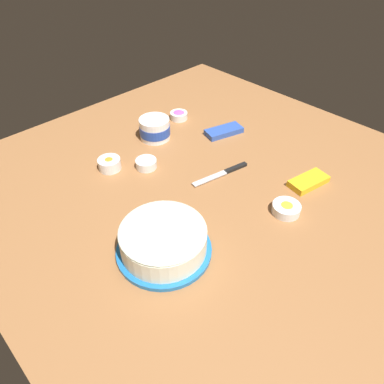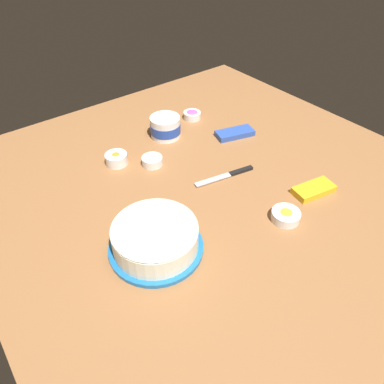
% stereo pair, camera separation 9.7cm
% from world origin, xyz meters
% --- Properties ---
extents(ground_plane, '(1.54, 1.54, 0.00)m').
position_xyz_m(ground_plane, '(0.00, 0.00, 0.00)').
color(ground_plane, '#936038').
extents(frosted_cake, '(0.28, 0.28, 0.10)m').
position_xyz_m(frosted_cake, '(-0.33, -0.16, 0.05)').
color(frosted_cake, '#1E6BB2').
rests_on(frosted_cake, ground_plane).
extents(frosting_tub, '(0.13, 0.13, 0.09)m').
position_xyz_m(frosting_tub, '(0.05, 0.33, 0.05)').
color(frosting_tub, white).
rests_on(frosting_tub, ground_plane).
extents(spreading_knife, '(0.24, 0.07, 0.01)m').
position_xyz_m(spreading_knife, '(0.07, -0.04, 0.01)').
color(spreading_knife, silver).
rests_on(spreading_knife, ground_plane).
extents(sprinkle_bowl_rainbow, '(0.08, 0.08, 0.04)m').
position_xyz_m(sprinkle_bowl_rainbow, '(0.23, 0.38, 0.02)').
color(sprinkle_bowl_rainbow, white).
rests_on(sprinkle_bowl_rainbow, ground_plane).
extents(sprinkle_bowl_pink, '(0.08, 0.08, 0.03)m').
position_xyz_m(sprinkle_bowl_pink, '(-0.11, 0.20, 0.02)').
color(sprinkle_bowl_pink, white).
rests_on(sprinkle_bowl_pink, ground_plane).
extents(sprinkle_bowl_yellow, '(0.09, 0.09, 0.03)m').
position_xyz_m(sprinkle_bowl_yellow, '(0.06, -0.31, 0.02)').
color(sprinkle_bowl_yellow, white).
rests_on(sprinkle_bowl_yellow, ground_plane).
extents(sprinkle_bowl_orange, '(0.08, 0.08, 0.04)m').
position_xyz_m(sprinkle_bowl_orange, '(-0.21, 0.28, 0.02)').
color(sprinkle_bowl_orange, white).
rests_on(sprinkle_bowl_orange, ground_plane).
extents(candy_box_lower, '(0.17, 0.11, 0.02)m').
position_xyz_m(candy_box_lower, '(0.28, 0.15, 0.01)').
color(candy_box_lower, '#2D51B2').
rests_on(candy_box_lower, ground_plane).
extents(candy_box_upper, '(0.16, 0.10, 0.02)m').
position_xyz_m(candy_box_upper, '(0.24, -0.28, 0.01)').
color(candy_box_upper, yellow).
rests_on(candy_box_upper, ground_plane).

